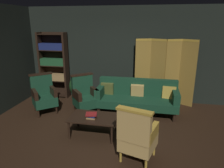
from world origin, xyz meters
TOP-DOWN VIEW (x-y plane):
  - ground_plane at (0.00, 0.00)m, footprint 10.00×10.00m
  - back_wall at (0.00, 2.45)m, footprint 7.20×0.10m
  - folding_screen at (1.26, 2.22)m, footprint 1.69×0.25m
  - bookshelf at (-2.15, 2.19)m, footprint 0.90×0.32m
  - velvet_couch at (0.55, 1.45)m, footprint 2.12×0.78m
  - coffee_table at (-0.26, 0.08)m, footprint 1.00×0.64m
  - armchair_gilt_accent at (0.72, -0.61)m, footprint 0.72×0.72m
  - armchair_wing_left at (-1.89, 0.98)m, footprint 0.82×0.82m
  - armchair_wing_right at (-0.79, 1.12)m, footprint 0.81×0.81m
  - potted_plant at (-1.21, 1.78)m, footprint 0.55×0.55m
  - book_tan_leather at (-0.29, 0.03)m, footprint 0.19×0.17m
  - book_navy_cloth at (-0.29, 0.03)m, footprint 0.21×0.18m
  - book_red_leather at (-0.29, 0.03)m, footprint 0.26×0.24m

SIDE VIEW (x-z plane):
  - ground_plane at x=0.00m, z-range 0.00..0.00m
  - coffee_table at x=-0.26m, z-range 0.16..0.58m
  - book_tan_leather at x=-0.29m, z-range 0.42..0.45m
  - velvet_couch at x=0.55m, z-range 0.01..0.89m
  - book_navy_cloth at x=-0.29m, z-range 0.45..0.49m
  - potted_plant at x=-1.21m, z-range 0.07..0.90m
  - armchair_gilt_accent at x=0.72m, z-range -0.03..1.01m
  - armchair_wing_left at x=-1.89m, z-range -0.03..1.01m
  - armchair_wing_right at x=-0.79m, z-range -0.03..1.01m
  - book_red_leather at x=-0.29m, z-range 0.49..0.52m
  - folding_screen at x=1.26m, z-range 0.04..1.94m
  - bookshelf at x=-2.15m, z-range 0.05..2.10m
  - back_wall at x=0.00m, z-range 0.00..2.80m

